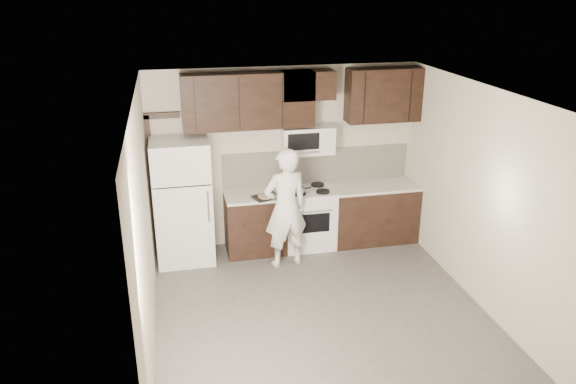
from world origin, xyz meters
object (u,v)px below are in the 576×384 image
object	(u,v)px
stove	(308,218)
person	(286,208)
microwave	(307,140)
refrigerator	(183,201)

from	to	relation	value
stove	person	size ratio (longest dim) A/B	0.54
stove	person	bearing A→B (deg)	-131.60
microwave	refrigerator	distance (m)	2.00
stove	person	xyz separation A→B (m)	(-0.46, -0.52, 0.41)
stove	refrigerator	world-z (taller)	refrigerator
refrigerator	person	size ratio (longest dim) A/B	1.04
microwave	person	distance (m)	1.11
microwave	refrigerator	xyz separation A→B (m)	(-1.85, -0.17, -0.75)
refrigerator	person	xyz separation A→B (m)	(1.39, -0.47, -0.03)
microwave	person	world-z (taller)	microwave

